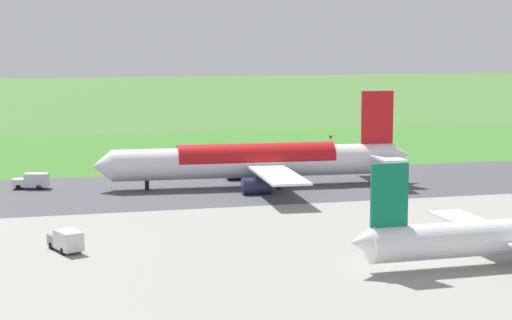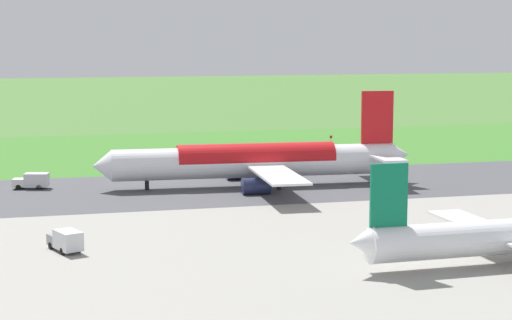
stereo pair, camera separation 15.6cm
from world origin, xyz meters
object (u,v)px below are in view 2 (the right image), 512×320
at_px(service_truck_baggage, 66,240).
at_px(service_truck_fuel, 32,181).
at_px(traffic_cone_orange, 309,147).
at_px(no_stopping_sign, 331,141).
at_px(airliner_main, 258,161).

bearing_deg(service_truck_baggage, service_truck_fuel, -86.09).
height_order(service_truck_baggage, traffic_cone_orange, service_truck_baggage).
height_order(service_truck_fuel, no_stopping_sign, no_stopping_sign).
relative_size(service_truck_fuel, no_stopping_sign, 2.16).
xyz_separation_m(service_truck_baggage, no_stopping_sign, (-62.43, -85.38, 0.28)).
distance_m(airliner_main, service_truck_fuel, 37.48).
bearing_deg(traffic_cone_orange, no_stopping_sign, 167.28).
bearing_deg(no_stopping_sign, service_truck_fuel, 30.93).
height_order(airliner_main, service_truck_baggage, airliner_main).
distance_m(airliner_main, traffic_cone_orange, 53.04).
bearing_deg(airliner_main, traffic_cone_orange, -116.97).
bearing_deg(no_stopping_sign, airliner_main, 57.94).
distance_m(service_truck_baggage, no_stopping_sign, 105.77).
xyz_separation_m(service_truck_fuel, no_stopping_sign, (-65.58, -39.29, 0.28)).
height_order(service_truck_baggage, service_truck_fuel, same).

